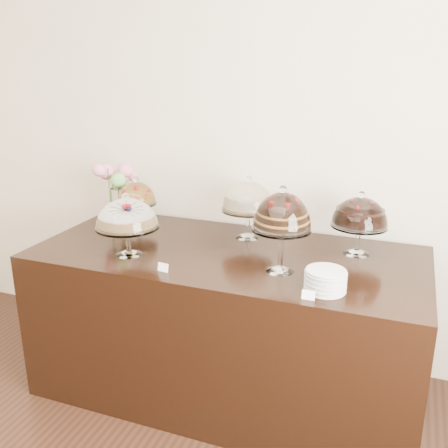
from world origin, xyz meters
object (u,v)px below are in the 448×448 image
(cake_stand_choco_layer, at_px, (282,214))
(display_counter, at_px, (227,322))
(cake_stand_sugar_sponge, at_px, (127,216))
(cake_stand_cheesecake, at_px, (248,198))
(plate_stack, at_px, (325,281))
(cake_stand_dark_choco, at_px, (360,214))
(flower_vase, at_px, (117,183))
(cake_stand_fruit_tart, at_px, (137,196))

(cake_stand_choco_layer, bearing_deg, display_counter, 155.35)
(cake_stand_sugar_sponge, distance_m, cake_stand_cheesecake, 0.74)
(plate_stack, bearing_deg, cake_stand_cheesecake, 134.20)
(display_counter, bearing_deg, cake_stand_dark_choco, 18.21)
(display_counter, relative_size, flower_vase, 5.46)
(cake_stand_choco_layer, bearing_deg, cake_stand_sugar_sponge, -175.08)
(cake_stand_sugar_sponge, xyz_separation_m, cake_stand_choco_layer, (0.85, 0.07, 0.08))
(display_counter, xyz_separation_m, cake_stand_cheesecake, (0.03, 0.27, 0.70))
(display_counter, relative_size, plate_stack, 11.48)
(cake_stand_sugar_sponge, distance_m, cake_stand_dark_choco, 1.28)
(flower_vase, xyz_separation_m, plate_stack, (1.53, -0.64, -0.20))
(cake_stand_cheesecake, height_order, flower_vase, flower_vase)
(cake_stand_dark_choco, bearing_deg, cake_stand_sugar_sponge, -158.78)
(cake_stand_dark_choco, bearing_deg, cake_stand_fruit_tart, 179.20)
(cake_stand_cheesecake, bearing_deg, cake_stand_sugar_sponge, -136.37)
(cake_stand_sugar_sponge, bearing_deg, cake_stand_cheesecake, 43.63)
(cake_stand_sugar_sponge, relative_size, cake_stand_fruit_tart, 1.09)
(flower_vase, bearing_deg, cake_stand_cheesecake, -3.17)
(display_counter, relative_size, cake_stand_choco_layer, 4.86)
(cake_stand_cheesecake, xyz_separation_m, cake_stand_fruit_tart, (-0.75, -0.03, -0.05))
(display_counter, height_order, cake_stand_sugar_sponge, cake_stand_sugar_sponge)
(cake_stand_sugar_sponge, height_order, cake_stand_fruit_tart, cake_stand_sugar_sponge)
(flower_vase, relative_size, plate_stack, 2.10)
(display_counter, height_order, plate_stack, plate_stack)
(flower_vase, distance_m, plate_stack, 1.67)
(cake_stand_dark_choco, xyz_separation_m, plate_stack, (-0.08, -0.55, -0.18))
(cake_stand_sugar_sponge, xyz_separation_m, cake_stand_cheesecake, (0.53, 0.51, 0.02))
(cake_stand_fruit_tart, bearing_deg, display_counter, -18.96)
(flower_vase, bearing_deg, cake_stand_dark_choco, -3.47)
(cake_stand_choco_layer, height_order, cake_stand_fruit_tart, cake_stand_choco_layer)
(plate_stack, bearing_deg, cake_stand_choco_layer, 148.51)
(cake_stand_fruit_tart, xyz_separation_m, plate_stack, (1.33, -0.57, -0.15))
(display_counter, distance_m, cake_stand_dark_choco, 1.00)
(cake_stand_fruit_tart, height_order, plate_stack, cake_stand_fruit_tart)
(cake_stand_choco_layer, xyz_separation_m, cake_stand_dark_choco, (0.34, 0.39, -0.07))
(cake_stand_fruit_tart, height_order, flower_vase, flower_vase)
(flower_vase, bearing_deg, cake_stand_choco_layer, -21.02)
(cake_stand_choco_layer, xyz_separation_m, plate_stack, (0.26, -0.16, -0.25))
(cake_stand_dark_choco, distance_m, cake_stand_fruit_tart, 1.41)
(display_counter, relative_size, cake_stand_fruit_tart, 6.73)
(display_counter, distance_m, cake_stand_sugar_sponge, 0.87)
(display_counter, height_order, cake_stand_dark_choco, cake_stand_dark_choco)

